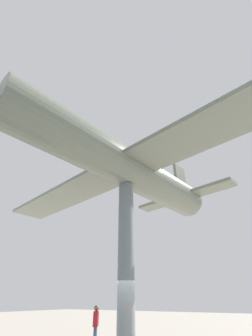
{
  "coord_description": "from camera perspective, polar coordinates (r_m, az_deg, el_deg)",
  "views": [
    {
      "loc": [
        -4.5,
        7.65,
        1.92
      ],
      "look_at": [
        0.0,
        0.0,
        7.14
      ],
      "focal_mm": 24.0,
      "sensor_mm": 36.0,
      "label": 1
    }
  ],
  "objects": [
    {
      "name": "visitor_person",
      "position": [
        13.16,
        -7.68,
        -34.38
      ],
      "size": [
        0.38,
        0.46,
        1.7
      ],
      "rotation": [
        0.0,
        0.0,
        2.05
      ],
      "color": "#2D3D56",
      "rests_on": "ground_plane"
    },
    {
      "name": "support_pylon_central",
      "position": [
        8.96,
        -0.0,
        -22.7
      ],
      "size": [
        0.62,
        0.62,
        6.27
      ],
      "color": "slate",
      "rests_on": "ground_plane"
    },
    {
      "name": "suspended_airplane",
      "position": [
        10.23,
        -0.44,
        0.31
      ],
      "size": [
        19.13,
        12.91,
        3.14
      ],
      "rotation": [
        0.0,
        0.0,
        -0.22
      ],
      "color": "slate",
      "rests_on": "support_pylon_central"
    }
  ]
}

